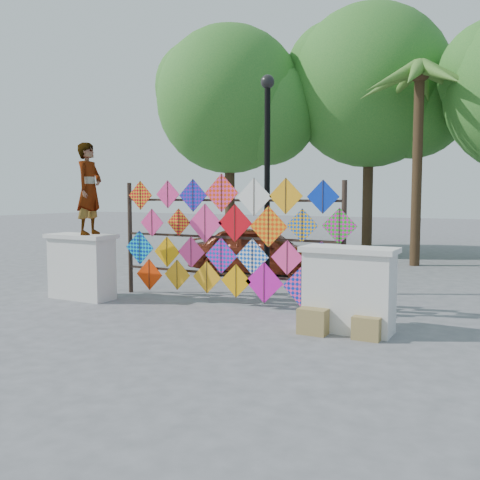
# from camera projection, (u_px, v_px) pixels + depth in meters

# --- Properties ---
(ground) EXTENTS (80.00, 80.00, 0.00)m
(ground) POSITION_uv_depth(u_px,v_px,m) (203.00, 310.00, 9.50)
(ground) COLOR gray
(ground) RESTS_ON ground
(parapet_left) EXTENTS (1.40, 0.65, 1.28)m
(parapet_left) POSITION_uv_depth(u_px,v_px,m) (82.00, 266.00, 10.54)
(parapet_left) COLOR white
(parapet_left) RESTS_ON ground
(parapet_right) EXTENTS (1.40, 0.65, 1.28)m
(parapet_right) POSITION_uv_depth(u_px,v_px,m) (349.00, 289.00, 8.00)
(parapet_right) COLOR white
(parapet_right) RESTS_ON ground
(kite_rack) EXTENTS (4.96, 0.24, 2.45)m
(kite_rack) POSITION_uv_depth(u_px,v_px,m) (229.00, 240.00, 9.97)
(kite_rack) COLOR black
(kite_rack) RESTS_ON ground
(tree_west) EXTENTS (5.85, 5.20, 8.01)m
(tree_west) POSITION_uv_depth(u_px,v_px,m) (232.00, 101.00, 19.04)
(tree_west) COLOR #41311B
(tree_west) RESTS_ON ground
(tree_mid) EXTENTS (6.30, 5.60, 8.61)m
(tree_mid) POSITION_uv_depth(u_px,v_px,m) (373.00, 88.00, 18.64)
(tree_mid) COLOR #41311B
(tree_mid) RESTS_ON ground
(palm_tree) EXTENTS (3.62, 3.62, 5.83)m
(palm_tree) POSITION_uv_depth(u_px,v_px,m) (419.00, 92.00, 15.06)
(palm_tree) COLOR #41311B
(palm_tree) RESTS_ON ground
(vendor_woman) EXTENTS (0.53, 0.71, 1.77)m
(vendor_woman) POSITION_uv_depth(u_px,v_px,m) (89.00, 189.00, 10.29)
(vendor_woman) COLOR #99999E
(vendor_woman) RESTS_ON parapet_left
(sedan) EXTENTS (3.84, 1.87, 1.26)m
(sedan) POSITION_uv_depth(u_px,v_px,m) (260.00, 250.00, 13.68)
(sedan) COLOR #622010
(sedan) RESTS_ON ground
(lamppost) EXTENTS (0.28, 0.28, 4.46)m
(lamppost) POSITION_uv_depth(u_px,v_px,m) (267.00, 163.00, 10.88)
(lamppost) COLOR black
(lamppost) RESTS_ON ground
(cardboard_box_near) EXTENTS (0.43, 0.38, 0.38)m
(cardboard_box_near) POSITION_uv_depth(u_px,v_px,m) (314.00, 321.00, 7.93)
(cardboard_box_near) COLOR olive
(cardboard_box_near) RESTS_ON ground
(cardboard_box_far) EXTENTS (0.39, 0.36, 0.33)m
(cardboard_box_far) POSITION_uv_depth(u_px,v_px,m) (368.00, 327.00, 7.63)
(cardboard_box_far) COLOR olive
(cardboard_box_far) RESTS_ON ground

